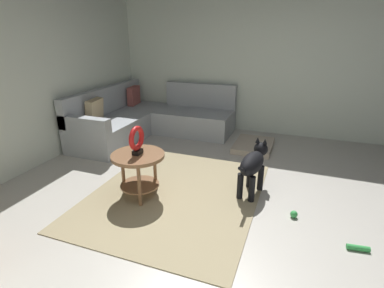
% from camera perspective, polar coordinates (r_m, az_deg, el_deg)
% --- Properties ---
extents(ground_plane, '(6.00, 6.00, 0.10)m').
position_cam_1_polar(ground_plane, '(3.34, 7.17, -13.60)').
color(ground_plane, '#B7B2A8').
extents(wall_back, '(6.00, 0.12, 2.70)m').
position_cam_1_polar(wall_back, '(4.46, -32.55, 11.49)').
color(wall_back, silver).
rests_on(wall_back, ground_plane).
extents(wall_right, '(0.12, 6.00, 2.70)m').
position_cam_1_polar(wall_right, '(5.69, 15.12, 15.35)').
color(wall_right, silver).
rests_on(wall_right, ground_plane).
extents(area_rug, '(2.30, 1.90, 0.01)m').
position_cam_1_polar(area_rug, '(3.62, -3.19, -9.50)').
color(area_rug, tan).
rests_on(area_rug, ground_plane).
extents(sectional_couch, '(2.20, 2.25, 0.88)m').
position_cam_1_polar(sectional_couch, '(5.57, -8.24, 4.60)').
color(sectional_couch, '#9EA3A8').
rests_on(sectional_couch, ground_plane).
extents(side_table, '(0.60, 0.60, 0.54)m').
position_cam_1_polar(side_table, '(3.44, -10.20, -3.77)').
color(side_table, brown).
rests_on(side_table, ground_plane).
extents(torus_sculpture, '(0.28, 0.08, 0.33)m').
position_cam_1_polar(torus_sculpture, '(3.33, -10.52, 0.84)').
color(torus_sculpture, black).
rests_on(torus_sculpture, side_table).
extents(dog_bed_mat, '(0.80, 0.60, 0.09)m').
position_cam_1_polar(dog_bed_mat, '(5.05, 11.66, -0.28)').
color(dog_bed_mat, '#B2A38E').
rests_on(dog_bed_mat, ground_plane).
extents(dog, '(0.84, 0.31, 0.63)m').
position_cam_1_polar(dog, '(3.55, 11.61, -3.77)').
color(dog, black).
rests_on(dog, ground_plane).
extents(dog_toy_ball, '(0.08, 0.08, 0.08)m').
position_cam_1_polar(dog_toy_ball, '(3.37, 18.89, -12.57)').
color(dog_toy_ball, green).
rests_on(dog_toy_ball, ground_plane).
extents(dog_toy_rope, '(0.07, 0.19, 0.05)m').
position_cam_1_polar(dog_toy_rope, '(3.17, 29.17, -16.96)').
color(dog_toy_rope, green).
rests_on(dog_toy_rope, ground_plane).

